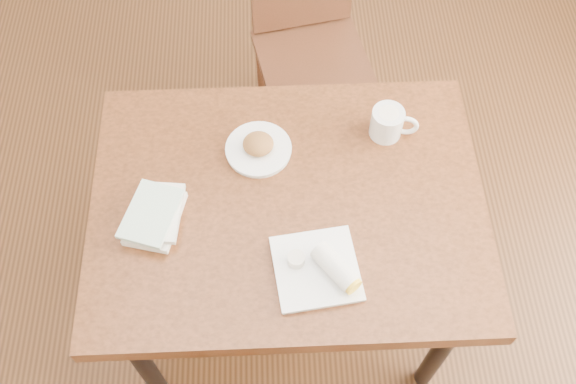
{
  "coord_description": "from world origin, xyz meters",
  "views": [
    {
      "loc": [
        -0.04,
        -0.95,
        2.38
      ],
      "look_at": [
        0.0,
        0.0,
        0.8
      ],
      "focal_mm": 40.0,
      "sensor_mm": 36.0,
      "label": 1
    }
  ],
  "objects_px": {
    "coffee_mug": "(388,123)",
    "book_stack": "(155,215)",
    "plate_scone": "(258,147)",
    "plate_burrito": "(322,268)",
    "table": "(288,214)",
    "chair_far": "(308,33)"
  },
  "relations": [
    {
      "from": "plate_scone",
      "to": "plate_burrito",
      "type": "height_order",
      "value": "plate_burrito"
    },
    {
      "from": "chair_far",
      "to": "plate_burrito",
      "type": "height_order",
      "value": "chair_far"
    },
    {
      "from": "coffee_mug",
      "to": "plate_burrito",
      "type": "relative_size",
      "value": 0.58
    },
    {
      "from": "plate_scone",
      "to": "coffee_mug",
      "type": "bearing_deg",
      "value": 7.57
    },
    {
      "from": "chair_far",
      "to": "book_stack",
      "type": "relative_size",
      "value": 4.16
    },
    {
      "from": "table",
      "to": "plate_burrito",
      "type": "distance_m",
      "value": 0.27
    },
    {
      "from": "table",
      "to": "coffee_mug",
      "type": "relative_size",
      "value": 7.87
    },
    {
      "from": "plate_scone",
      "to": "coffee_mug",
      "type": "relative_size",
      "value": 1.38
    },
    {
      "from": "table",
      "to": "book_stack",
      "type": "relative_size",
      "value": 5.08
    },
    {
      "from": "plate_burrito",
      "to": "book_stack",
      "type": "bearing_deg",
      "value": 158.45
    },
    {
      "from": "plate_scone",
      "to": "book_stack",
      "type": "bearing_deg",
      "value": -142.87
    },
    {
      "from": "plate_scone",
      "to": "plate_burrito",
      "type": "bearing_deg",
      "value": -67.95
    },
    {
      "from": "table",
      "to": "chair_far",
      "type": "distance_m",
      "value": 0.89
    },
    {
      "from": "plate_scone",
      "to": "plate_burrito",
      "type": "distance_m",
      "value": 0.44
    },
    {
      "from": "chair_far",
      "to": "plate_burrito",
      "type": "bearing_deg",
      "value": -91.7
    },
    {
      "from": "table",
      "to": "plate_burrito",
      "type": "height_order",
      "value": "plate_burrito"
    },
    {
      "from": "table",
      "to": "plate_burrito",
      "type": "bearing_deg",
      "value": -70.12
    },
    {
      "from": "book_stack",
      "to": "plate_burrito",
      "type": "bearing_deg",
      "value": -21.55
    },
    {
      "from": "coffee_mug",
      "to": "book_stack",
      "type": "relative_size",
      "value": 0.65
    },
    {
      "from": "coffee_mug",
      "to": "plate_scone",
      "type": "bearing_deg",
      "value": -172.43
    },
    {
      "from": "chair_far",
      "to": "coffee_mug",
      "type": "bearing_deg",
      "value": -72.44
    },
    {
      "from": "chair_far",
      "to": "plate_scone",
      "type": "distance_m",
      "value": 0.75
    }
  ]
}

